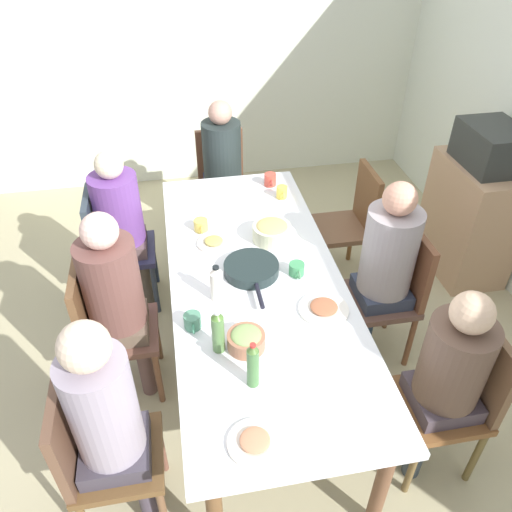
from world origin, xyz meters
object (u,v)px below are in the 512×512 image
at_px(person_0, 121,218).
at_px(chair_1, 394,289).
at_px(chair_3, 97,452).
at_px(serving_pan, 251,269).
at_px(plate_1, 255,442).
at_px(cup_1, 282,192).
at_px(chair_4, 457,394).
at_px(bottle_2, 217,284).
at_px(cup_0, 201,225).
at_px(person_1, 386,260).
at_px(bowl_0, 272,231).
at_px(chair_2, 222,179).
at_px(microwave, 492,146).
at_px(person_2, 222,162).
at_px(cup_4, 193,321).
at_px(person_6, 116,293).
at_px(chair_5, 351,219).
at_px(plate_0, 324,308).
at_px(cup_3, 297,269).
at_px(chair_0, 112,244).
at_px(person_3, 108,416).
at_px(chair_6, 106,326).
at_px(cup_2, 270,180).
at_px(bottle_1, 218,332).
at_px(dining_table, 256,287).
at_px(person_4, 449,371).
at_px(plate_2, 214,242).
at_px(bowl_1, 246,340).
at_px(bottle_0, 253,365).

bearing_deg(person_0, chair_1, 64.17).
bearing_deg(chair_3, serving_pan, 134.62).
bearing_deg(plate_1, serving_pan, 170.73).
distance_m(chair_1, cup_1, 1.00).
bearing_deg(chair_4, bottle_2, -120.95).
bearing_deg(plate_1, cup_0, -177.51).
bearing_deg(person_1, chair_3, -64.18).
height_order(bowl_0, serving_pan, bowl_0).
distance_m(chair_2, microwave, 2.03).
xyz_separation_m(chair_3, bottle_2, (-0.65, 0.62, 0.33)).
relative_size(person_2, cup_4, 9.85).
bearing_deg(person_6, chair_5, 115.82).
height_order(plate_0, cup_3, cup_3).
xyz_separation_m(chair_0, microwave, (0.06, 2.63, 0.53)).
bearing_deg(person_3, chair_3, -90.00).
distance_m(chair_6, cup_2, 1.54).
bearing_deg(person_0, bottle_2, 30.17).
distance_m(cup_0, bottle_1, 1.01).
bearing_deg(chair_5, chair_1, 0.00).
distance_m(chair_2, bottle_2, 1.74).
distance_m(dining_table, cup_2, 1.04).
bearing_deg(bowl_0, microwave, 103.26).
xyz_separation_m(person_2, person_4, (2.25, 0.76, -0.02)).
distance_m(chair_4, bottle_1, 1.21).
xyz_separation_m(chair_0, person_1, (0.78, 1.62, 0.24)).
height_order(chair_1, person_1, person_1).
distance_m(chair_4, person_6, 1.82).
xyz_separation_m(chair_0, bottle_2, (0.92, 0.62, 0.33)).
distance_m(person_4, chair_6, 1.81).
relative_size(person_4, plate_2, 5.76).
xyz_separation_m(chair_4, bowl_0, (-1.12, -0.69, 0.28)).
relative_size(bowl_1, bottle_2, 0.85).
distance_m(person_0, plate_1, 1.88).
relative_size(chair_4, person_6, 0.72).
distance_m(chair_3, plate_0, 1.26).
xyz_separation_m(bottle_1, microwave, (-1.21, 2.05, 0.19)).
height_order(plate_1, bottle_2, bottle_2).
xyz_separation_m(person_2, cup_4, (1.79, -0.38, 0.06)).
bearing_deg(cup_3, chair_5, 141.88).
height_order(chair_6, bowl_1, chair_6).
bearing_deg(chair_2, plate_1, -4.23).
bearing_deg(serving_pan, chair_2, 179.30).
relative_size(chair_1, bottle_0, 3.57).
bearing_deg(cup_2, cup_1, 13.52).
bearing_deg(chair_6, chair_5, 114.63).
height_order(plate_2, cup_1, cup_1).
height_order(cup_0, bottle_1, bottle_1).
distance_m(cup_4, microwave, 2.41).
bearing_deg(bottle_2, microwave, 113.00).
distance_m(person_2, chair_6, 1.71).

